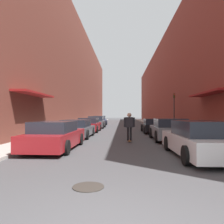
{
  "coord_description": "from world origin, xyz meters",
  "views": [
    {
      "loc": [
        0.13,
        -2.69,
        1.62
      ],
      "look_at": [
        -0.53,
        11.3,
        1.76
      ],
      "focal_mm": 35.0,
      "sensor_mm": 36.0,
      "label": 1
    }
  ],
  "objects_px": {
    "parked_car_left_3": "(96,122)",
    "parked_car_right_2": "(154,126)",
    "parked_car_right_1": "(169,130)",
    "traffic_light": "(174,107)",
    "parked_car_left_2": "(89,125)",
    "parked_car_left_4": "(100,121)",
    "manhole_cover": "(88,187)",
    "parked_car_right_0": "(200,140)",
    "skateboarder": "(129,124)",
    "parked_car_left_1": "(77,129)",
    "parked_car_left_0": "(55,136)"
  },
  "relations": [
    {
      "from": "parked_car_left_3",
      "to": "parked_car_right_2",
      "type": "distance_m",
      "value": 8.56
    },
    {
      "from": "parked_car_left_3",
      "to": "parked_car_right_1",
      "type": "distance_m",
      "value": 13.24
    },
    {
      "from": "parked_car_right_1",
      "to": "traffic_light",
      "type": "xyz_separation_m",
      "value": [
        2.23,
        8.26,
        1.65
      ]
    },
    {
      "from": "parked_car_left_2",
      "to": "parked_car_left_4",
      "type": "bearing_deg",
      "value": 90.81
    },
    {
      "from": "parked_car_left_2",
      "to": "traffic_light",
      "type": "relative_size",
      "value": 1.16
    },
    {
      "from": "parked_car_right_1",
      "to": "manhole_cover",
      "type": "distance_m",
      "value": 9.59
    },
    {
      "from": "parked_car_left_4",
      "to": "manhole_cover",
      "type": "relative_size",
      "value": 6.31
    },
    {
      "from": "parked_car_left_4",
      "to": "parked_car_right_1",
      "type": "bearing_deg",
      "value": -70.58
    },
    {
      "from": "parked_car_right_0",
      "to": "parked_car_right_1",
      "type": "height_order",
      "value": "parked_car_right_0"
    },
    {
      "from": "skateboarder",
      "to": "traffic_light",
      "type": "xyz_separation_m",
      "value": [
        4.73,
        9.08,
        1.27
      ]
    },
    {
      "from": "parked_car_left_4",
      "to": "parked_car_right_0",
      "type": "bearing_deg",
      "value": -74.9
    },
    {
      "from": "parked_car_right_0",
      "to": "parked_car_right_2",
      "type": "xyz_separation_m",
      "value": [
        -0.14,
        10.85,
        -0.06
      ]
    },
    {
      "from": "parked_car_left_3",
      "to": "parked_car_left_1",
      "type": "bearing_deg",
      "value": -90.56
    },
    {
      "from": "parked_car_left_0",
      "to": "skateboarder",
      "type": "relative_size",
      "value": 2.74
    },
    {
      "from": "parked_car_left_3",
      "to": "parked_car_left_4",
      "type": "relative_size",
      "value": 0.96
    },
    {
      "from": "parked_car_left_4",
      "to": "skateboarder",
      "type": "bearing_deg",
      "value": -78.72
    },
    {
      "from": "parked_car_left_3",
      "to": "skateboarder",
      "type": "bearing_deg",
      "value": -74.65
    },
    {
      "from": "traffic_light",
      "to": "parked_car_left_3",
      "type": "bearing_deg",
      "value": 156.53
    },
    {
      "from": "parked_car_right_1",
      "to": "manhole_cover",
      "type": "bearing_deg",
      "value": -112.5
    },
    {
      "from": "parked_car_right_0",
      "to": "parked_car_left_1",
      "type": "bearing_deg",
      "value": 132.43
    },
    {
      "from": "traffic_light",
      "to": "parked_car_left_0",
      "type": "bearing_deg",
      "value": -124.35
    },
    {
      "from": "skateboarder",
      "to": "parked_car_right_1",
      "type": "bearing_deg",
      "value": 18.28
    },
    {
      "from": "parked_car_left_1",
      "to": "skateboarder",
      "type": "bearing_deg",
      "value": -31.04
    },
    {
      "from": "parked_car_right_1",
      "to": "traffic_light",
      "type": "distance_m",
      "value": 8.71
    },
    {
      "from": "skateboarder",
      "to": "parked_car_right_0",
      "type": "bearing_deg",
      "value": -60.96
    },
    {
      "from": "parked_car_left_1",
      "to": "parked_car_left_0",
      "type": "bearing_deg",
      "value": -89.01
    },
    {
      "from": "parked_car_left_4",
      "to": "manhole_cover",
      "type": "distance_m",
      "value": 26.32
    },
    {
      "from": "parked_car_right_2",
      "to": "manhole_cover",
      "type": "bearing_deg",
      "value": -103.73
    },
    {
      "from": "parked_car_left_2",
      "to": "parked_car_right_2",
      "type": "relative_size",
      "value": 0.93
    },
    {
      "from": "parked_car_right_0",
      "to": "parked_car_right_1",
      "type": "xyz_separation_m",
      "value": [
        0.01,
        5.3,
        0.0
      ]
    },
    {
      "from": "parked_car_right_2",
      "to": "parked_car_left_0",
      "type": "bearing_deg",
      "value": -122.09
    },
    {
      "from": "parked_car_left_0",
      "to": "parked_car_right_0",
      "type": "distance_m",
      "value": 6.17
    },
    {
      "from": "parked_car_right_0",
      "to": "skateboarder",
      "type": "xyz_separation_m",
      "value": [
        -2.49,
        4.48,
        0.39
      ]
    },
    {
      "from": "parked_car_left_2",
      "to": "parked_car_right_2",
      "type": "xyz_separation_m",
      "value": [
        5.82,
        -0.74,
        -0.02
      ]
    },
    {
      "from": "parked_car_left_0",
      "to": "traffic_light",
      "type": "height_order",
      "value": "traffic_light"
    },
    {
      "from": "skateboarder",
      "to": "parked_car_left_4",
      "type": "bearing_deg",
      "value": 101.28
    },
    {
      "from": "parked_car_left_2",
      "to": "parked_car_right_2",
      "type": "bearing_deg",
      "value": -7.28
    },
    {
      "from": "skateboarder",
      "to": "traffic_light",
      "type": "height_order",
      "value": "traffic_light"
    },
    {
      "from": "parked_car_left_0",
      "to": "parked_car_right_2",
      "type": "xyz_separation_m",
      "value": [
        5.83,
        9.3,
        -0.02
      ]
    },
    {
      "from": "parked_car_right_2",
      "to": "skateboarder",
      "type": "bearing_deg",
      "value": -110.25
    },
    {
      "from": "parked_car_left_3",
      "to": "parked_car_right_1",
      "type": "xyz_separation_m",
      "value": [
        5.96,
        -11.82,
        -0.01
      ]
    },
    {
      "from": "parked_car_left_2",
      "to": "parked_car_right_1",
      "type": "distance_m",
      "value": 8.67
    },
    {
      "from": "parked_car_left_3",
      "to": "manhole_cover",
      "type": "relative_size",
      "value": 6.07
    },
    {
      "from": "parked_car_right_1",
      "to": "parked_car_left_2",
      "type": "bearing_deg",
      "value": 133.48
    },
    {
      "from": "parked_car_right_1",
      "to": "parked_car_left_4",
      "type": "bearing_deg",
      "value": 109.42
    },
    {
      "from": "parked_car_right_1",
      "to": "skateboarder",
      "type": "distance_m",
      "value": 2.65
    },
    {
      "from": "parked_car_left_2",
      "to": "parked_car_left_1",
      "type": "bearing_deg",
      "value": -91.22
    },
    {
      "from": "parked_car_left_4",
      "to": "parked_car_right_0",
      "type": "distance_m",
      "value": 23.47
    },
    {
      "from": "parked_car_left_1",
      "to": "parked_car_right_1",
      "type": "height_order",
      "value": "parked_car_right_1"
    },
    {
      "from": "skateboarder",
      "to": "traffic_light",
      "type": "distance_m",
      "value": 10.32
    }
  ]
}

